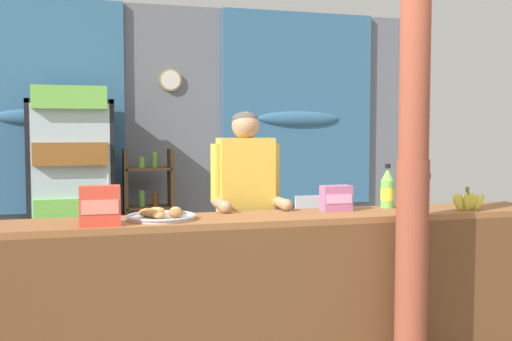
# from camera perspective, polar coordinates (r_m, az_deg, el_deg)

# --- Properties ---
(ground_plane) EXTENTS (8.26, 8.26, 0.00)m
(ground_plane) POSITION_cam_1_polar(r_m,az_deg,el_deg) (4.61, -2.17, -14.38)
(ground_plane) COLOR gray
(back_wall_curtained) EXTENTS (5.46, 0.22, 2.73)m
(back_wall_curtained) POSITION_cam_1_polar(r_m,az_deg,el_deg) (6.30, -6.52, 3.51)
(back_wall_curtained) COLOR slate
(back_wall_curtained) RESTS_ON ground
(stall_counter) EXTENTS (3.90, 0.49, 0.91)m
(stall_counter) POSITION_cam_1_polar(r_m,az_deg,el_deg) (3.65, 1.35, -10.02)
(stall_counter) COLOR #935B33
(stall_counter) RESTS_ON ground
(timber_post) EXTENTS (0.21, 0.19, 2.54)m
(timber_post) POSITION_cam_1_polar(r_m,az_deg,el_deg) (3.62, 14.90, 0.21)
(timber_post) COLOR brown
(timber_post) RESTS_ON ground
(drink_fridge) EXTENTS (0.75, 0.72, 1.83)m
(drink_fridge) POSITION_cam_1_polar(r_m,az_deg,el_deg) (5.72, -17.29, -0.65)
(drink_fridge) COLOR black
(drink_fridge) RESTS_ON ground
(bottle_shelf_rack) EXTENTS (0.48, 0.28, 1.27)m
(bottle_shelf_rack) POSITION_cam_1_polar(r_m,az_deg,el_deg) (5.90, -10.30, -3.84)
(bottle_shelf_rack) COLOR brown
(bottle_shelf_rack) RESTS_ON ground
(plastic_lawn_chair) EXTENTS (0.46, 0.46, 0.86)m
(plastic_lawn_chair) POSITION_cam_1_polar(r_m,az_deg,el_deg) (5.54, 5.50, -6.05)
(plastic_lawn_chair) COLOR silver
(plastic_lawn_chair) RESTS_ON ground
(shopkeeper) EXTENTS (0.49, 0.42, 1.57)m
(shopkeeper) POSITION_cam_1_polar(r_m,az_deg,el_deg) (4.09, -0.99, -2.55)
(shopkeeper) COLOR #28282D
(shopkeeper) RESTS_ON ground
(soda_bottle_lime_soda) EXTENTS (0.09, 0.09, 0.30)m
(soda_bottle_lime_soda) POSITION_cam_1_polar(r_m,az_deg,el_deg) (4.15, 12.54, -1.77)
(soda_bottle_lime_soda) COLOR #75C64C
(soda_bottle_lime_soda) RESTS_ON stall_counter
(snack_box_wafer) EXTENTS (0.20, 0.10, 0.17)m
(snack_box_wafer) POSITION_cam_1_polar(r_m,az_deg,el_deg) (3.93, 7.72, -2.66)
(snack_box_wafer) COLOR #B76699
(snack_box_wafer) RESTS_ON stall_counter
(snack_box_crackers) EXTENTS (0.22, 0.11, 0.22)m
(snack_box_crackers) POSITION_cam_1_polar(r_m,az_deg,el_deg) (3.37, -14.81, -3.32)
(snack_box_crackers) COLOR #E5422D
(snack_box_crackers) RESTS_ON stall_counter
(pastry_tray) EXTENTS (0.41, 0.41, 0.07)m
(pastry_tray) POSITION_cam_1_polar(r_m,az_deg,el_deg) (3.56, -9.07, -4.32)
(pastry_tray) COLOR #BCBCC1
(pastry_tray) RESTS_ON stall_counter
(banana_bunch) EXTENTS (0.27, 0.07, 0.16)m
(banana_bunch) POSITION_cam_1_polar(r_m,az_deg,el_deg) (4.17, 19.70, -2.83)
(banana_bunch) COLOR #DBCC42
(banana_bunch) RESTS_ON stall_counter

